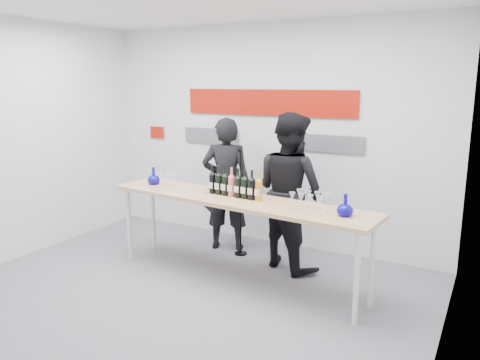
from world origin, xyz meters
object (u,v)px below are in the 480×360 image
object	(u,v)px
presenter_right	(290,191)
mic_stand	(241,223)
tasting_table	(236,205)
presenter_left	(226,184)

from	to	relation	value
presenter_right	mic_stand	size ratio (longest dim) A/B	1.34
tasting_table	presenter_left	size ratio (longest dim) A/B	1.83
tasting_table	presenter_left	xyz separation A→B (m)	(-0.63, 0.86, -0.00)
tasting_table	presenter_left	bearing A→B (deg)	131.52
presenter_left	mic_stand	world-z (taller)	presenter_left
tasting_table	mic_stand	world-z (taller)	mic_stand
presenter_left	presenter_right	distance (m)	1.01
tasting_table	mic_stand	bearing A→B (deg)	120.18
tasting_table	presenter_left	world-z (taller)	presenter_left
tasting_table	presenter_right	xyz separation A→B (m)	(0.36, 0.68, 0.05)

